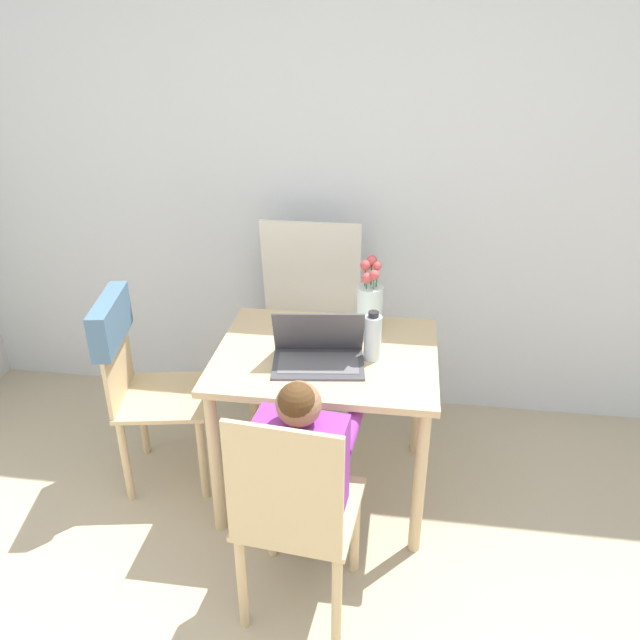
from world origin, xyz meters
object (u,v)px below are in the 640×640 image
(chair_occupied, at_px, (295,515))
(flower_vase, at_px, (370,303))
(person_seated, at_px, (304,462))
(water_bottle, at_px, (373,337))
(chair_spare, at_px, (133,362))
(laptop, at_px, (318,351))

(chair_occupied, height_order, flower_vase, flower_vase)
(person_seated, relative_size, water_bottle, 4.49)
(chair_occupied, relative_size, water_bottle, 4.29)
(water_bottle, bearing_deg, chair_spare, -179.74)
(chair_spare, relative_size, laptop, 2.33)
(flower_vase, distance_m, water_bottle, 0.26)
(laptop, bearing_deg, chair_occupied, -96.84)
(chair_spare, height_order, flower_vase, flower_vase)
(chair_spare, bearing_deg, water_bottle, -100.04)
(chair_occupied, distance_m, laptop, 0.68)
(person_seated, height_order, water_bottle, person_seated)
(chair_spare, relative_size, water_bottle, 4.34)
(chair_occupied, height_order, person_seated, person_seated)
(flower_vase, xyz_separation_m, water_bottle, (0.03, -0.26, -0.03))
(chair_occupied, xyz_separation_m, chair_spare, (-0.84, 0.66, 0.15))
(chair_occupied, xyz_separation_m, laptop, (-0.01, 0.61, 0.30))
(water_bottle, bearing_deg, flower_vase, 96.95)
(person_seated, distance_m, laptop, 0.51)
(person_seated, xyz_separation_m, laptop, (-0.02, 0.48, 0.18))
(chair_spare, xyz_separation_m, flower_vase, (1.02, 0.26, 0.23))
(person_seated, height_order, laptop, person_seated)
(person_seated, bearing_deg, water_bottle, -104.52)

